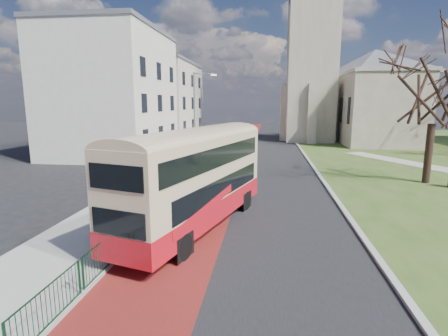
# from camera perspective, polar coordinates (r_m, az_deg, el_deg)

# --- Properties ---
(ground) EXTENTS (160.00, 160.00, 0.00)m
(ground) POSITION_cam_1_polar(r_m,az_deg,el_deg) (14.84, -1.86, -10.80)
(ground) COLOR black
(ground) RESTS_ON ground
(road_carriageway) EXTENTS (9.00, 120.00, 0.01)m
(road_carriageway) POSITION_cam_1_polar(r_m,az_deg,el_deg) (34.09, 5.90, 1.38)
(road_carriageway) COLOR black
(road_carriageway) RESTS_ON ground
(bus_lane) EXTENTS (3.40, 120.00, 0.01)m
(bus_lane) POSITION_cam_1_polar(r_m,az_deg,el_deg) (34.25, 1.38, 1.48)
(bus_lane) COLOR #591414
(bus_lane) RESTS_ON ground
(pavement_west) EXTENTS (4.00, 120.00, 0.12)m
(pavement_west) POSITION_cam_1_polar(r_m,az_deg,el_deg) (34.82, -4.86, 1.68)
(pavement_west) COLOR gray
(pavement_west) RESTS_ON ground
(kerb_west) EXTENTS (0.25, 120.00, 0.13)m
(kerb_west) POSITION_cam_1_polar(r_m,az_deg,el_deg) (34.46, -1.60, 1.63)
(kerb_west) COLOR #999993
(kerb_west) RESTS_ON ground
(kerb_east) EXTENTS (0.25, 80.00, 0.13)m
(kerb_east) POSITION_cam_1_polar(r_m,az_deg,el_deg) (36.26, 13.26, 1.80)
(kerb_east) COLOR #999993
(kerb_east) RESTS_ON ground
(pedestrian_railing) EXTENTS (0.07, 24.00, 1.12)m
(pedestrian_railing) POSITION_cam_1_polar(r_m,az_deg,el_deg) (19.01, -8.81, -4.35)
(pedestrian_railing) COLOR #0D3A1F
(pedestrian_railing) RESTS_ON ground
(gothic_church) EXTENTS (16.38, 18.00, 40.00)m
(gothic_church) POSITION_cam_1_polar(r_m,az_deg,el_deg) (53.25, 19.31, 18.33)
(gothic_church) COLOR gray
(gothic_church) RESTS_ON ground
(street_block_near) EXTENTS (10.30, 14.30, 13.00)m
(street_block_near) POSITION_cam_1_polar(r_m,az_deg,el_deg) (39.17, -17.65, 11.69)
(street_block_near) COLOR beige
(street_block_near) RESTS_ON ground
(street_block_far) EXTENTS (10.30, 16.30, 11.50)m
(street_block_far) POSITION_cam_1_polar(r_m,az_deg,el_deg) (54.13, -10.44, 10.75)
(street_block_far) COLOR beige
(street_block_far) RESTS_ON ground
(streetlamp) EXTENTS (2.13, 0.18, 8.00)m
(streetlamp) POSITION_cam_1_polar(r_m,az_deg,el_deg) (32.33, -4.58, 9.08)
(streetlamp) COLOR gray
(streetlamp) RESTS_ON pavement_west
(bus) EXTENTS (5.01, 10.27, 4.19)m
(bus) POSITION_cam_1_polar(r_m,az_deg,el_deg) (14.98, -4.61, -1.08)
(bus) COLOR #B6101B
(bus) RESTS_ON ground
(winter_tree_near) EXTENTS (7.57, 7.57, 10.36)m
(winter_tree_near) POSITION_cam_1_polar(r_m,az_deg,el_deg) (27.20, 31.45, 12.87)
(winter_tree_near) COLOR black
(winter_tree_near) RESTS_ON grass_green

